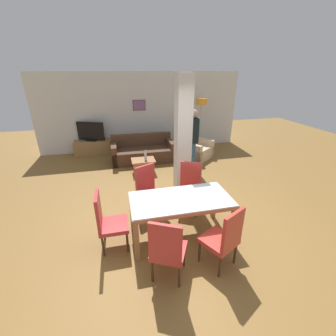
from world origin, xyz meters
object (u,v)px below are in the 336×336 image
Objects in this scene: dining_chair_near_right at (224,237)px; dining_chair_far_right at (189,186)px; dining_table at (181,206)px; dining_chair_head_left at (108,220)px; tv_stand at (93,147)px; dining_chair_near_left at (167,249)px; armchair at (195,150)px; dining_chair_far_left at (149,189)px; coffee_table at (143,166)px; standing_person at (193,136)px; floor_lamp at (201,106)px; tv_screen at (91,132)px; sofa at (143,152)px; bottle at (146,156)px.

dining_chair_near_right is 1.59m from dining_chair_far_right.
dining_table is 1.21m from dining_chair_head_left.
dining_table reaches higher than tv_stand.
dining_chair_head_left and dining_chair_near_left have the same top height.
dining_chair_head_left is 4.60m from armchair.
dining_chair_far_left is at bearing 117.01° from dining_chair_near_left.
coffee_table is (0.93, 2.87, -0.34)m from dining_chair_head_left.
dining_chair_near_right is 0.58× the size of standing_person.
floor_lamp is at bearing -156.17° from armchair.
standing_person reaches higher than dining_chair_head_left.
dining_chair_head_left is 1.14m from dining_chair_near_left.
dining_chair_head_left is (-1.21, 0.00, -0.07)m from dining_table.
dining_table is at bearing -69.34° from tv_stand.
dining_chair_near_left is at bearing -76.17° from tv_stand.
tv_screen is at bearing 176.52° from floor_lamp.
sofa is (-0.17, 3.83, -0.33)m from dining_table.
dining_chair_far_left is (0.00, 1.67, 0.00)m from dining_chair_near_left.
coffee_table is (-0.11, -0.96, -0.08)m from sofa.
dining_chair_head_left is 1.14× the size of tv_screen.
armchair is at bearing 66.75° from dining_table.
tv_stand is (-1.63, 0.95, -0.03)m from sofa.
standing_person is (1.58, 3.59, 0.48)m from dining_chair_near_left.
floor_lamp is 2.07m from standing_person.
dining_chair_head_left and dining_chair_far_left have the same top height.
tv_stand is at bearing -97.22° from dining_chair_far_left.
tv_screen is at bearing -56.99° from armchair.
dining_chair_near_left and dining_chair_far_left have the same top height.
dining_chair_near_left reaches higher than coffee_table.
coffee_table is 2.45m from tv_stand.
coffee_table is (-1.85, -0.78, -0.07)m from armchair.
dining_chair_far_left is at bearing -96.00° from bottle.
floor_lamp is 1.04× the size of standing_person.
dining_chair_far_right is at bearing 140.87° from tv_screen.
dining_chair_near_left is at bearing 154.17° from dining_chair_near_right.
standing_person is at bearing -82.53° from dining_chair_far_right.
dining_chair_near_right is 1.14× the size of tv_screen.
armchair is at bearing 22.86° from coffee_table.
dining_chair_far_right is at bearing 116.05° from dining_chair_head_left.
standing_person is at bearing -4.40° from coffee_table.
bottle is at bearing -122.54° from dining_chair_far_left.
dining_chair_head_left is 5.69m from floor_lamp.
dining_chair_near_left reaches higher than armchair.
dining_table is at bearing -114.17° from floor_lamp.
coffee_table is at bearing -120.55° from dining_chair_far_left.
sofa is 1.07× the size of floor_lamp.
dining_chair_head_left is at bearing -82.96° from tv_stand.
dining_chair_near_left is 3.72m from coffee_table.
dining_table is 1.89× the size of tv_screen.
dining_chair_far_right is (0.42, 0.80, -0.07)m from dining_table.
tv_stand is (-2.23, 5.58, -0.29)m from dining_chair_near_right.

